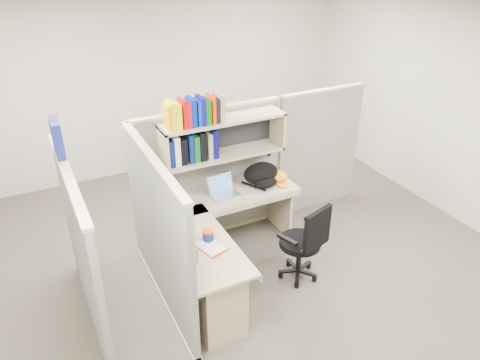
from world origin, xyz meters
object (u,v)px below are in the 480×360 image
laptop (225,187)px  snack_canister (208,235)px  desk (220,267)px  task_chair (302,253)px  backpack (263,175)px

laptop → snack_canister: 0.85m
desk → laptop: 0.98m
task_chair → backpack: bearing=90.0°
desk → laptop: size_ratio=5.63×
snack_canister → task_chair: 1.11m
laptop → task_chair: (0.51, -0.84, -0.51)m
laptop → task_chair: laptop is taller
desk → backpack: size_ratio=4.14×
task_chair → laptop: bearing=121.2°
desk → task_chair: 0.94m
desk → backpack: bearing=41.5°
backpack → task_chair: size_ratio=0.45×
laptop → task_chair: bearing=-63.7°
laptop → task_chair: 1.10m
desk → backpack: (0.93, 0.82, 0.42)m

